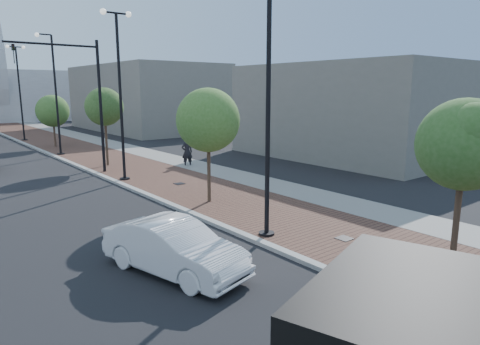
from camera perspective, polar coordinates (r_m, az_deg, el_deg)
sidewalk at (r=42.85m, az=-21.35°, el=3.53°), size 7.00×140.00×0.12m
concrete_strip at (r=43.72m, az=-17.98°, el=3.89°), size 2.40×140.00×0.13m
curb at (r=41.95m, az=-25.91°, el=3.04°), size 0.30×140.00×0.14m
white_sedan at (r=12.44m, az=-8.84°, el=-9.89°), size 2.69×4.84×1.51m
pedestrian at (r=28.75m, az=-7.09°, el=2.73°), size 0.84×0.66×2.03m
streetlight_1 at (r=14.36m, az=3.43°, el=7.74°), size 1.44×0.56×9.21m
streetlight_2 at (r=24.63m, az=-15.71°, el=9.89°), size 1.72×0.56×9.28m
streetlight_3 at (r=35.95m, az=-23.51°, el=8.90°), size 1.44×0.56×9.21m
streetlight_4 at (r=47.63m, az=-27.36°, el=9.50°), size 1.72×0.56×9.28m
traffic_mast at (r=27.10m, az=-20.05°, el=10.06°), size 5.09×0.20×8.00m
tree_0 at (r=11.82m, az=27.77°, el=3.28°), size 2.33×2.27×4.99m
tree_1 at (r=19.05m, az=-4.21°, el=6.98°), size 2.83×2.83×5.24m
tree_2 at (r=29.70m, az=-17.63°, el=8.36°), size 2.52×2.50×5.27m
tree_3 at (r=41.13m, az=-23.73°, el=7.54°), size 2.80×2.80×4.67m
commercial_block_ne at (r=56.53m, az=-12.52°, el=9.71°), size 12.00×22.00×8.00m
commercial_block_e at (r=34.12m, az=14.13°, el=7.99°), size 10.00×16.00×7.00m
utility_cover_1 at (r=15.27m, az=13.78°, el=-8.55°), size 0.50×0.50×0.02m
utility_cover_2 at (r=23.32m, az=-8.11°, el=-1.49°), size 0.50×0.50×0.02m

